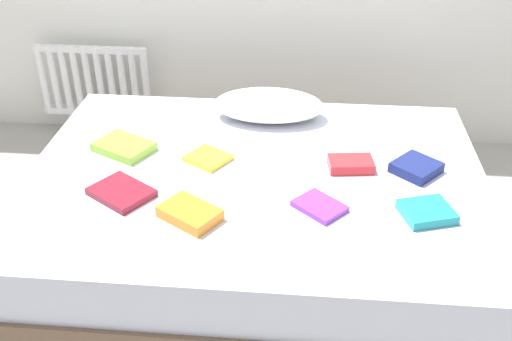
% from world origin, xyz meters
% --- Properties ---
extents(ground_plane, '(8.00, 8.00, 0.00)m').
position_xyz_m(ground_plane, '(0.00, 0.00, 0.00)').
color(ground_plane, '#9E998E').
extents(bed, '(2.00, 1.50, 0.50)m').
position_xyz_m(bed, '(0.00, 0.00, 0.25)').
color(bed, brown).
rests_on(bed, ground).
extents(radiator, '(0.71, 0.04, 0.46)m').
position_xyz_m(radiator, '(-1.12, 1.20, 0.37)').
color(radiator, white).
rests_on(radiator, ground).
extents(pillow, '(0.55, 0.30, 0.14)m').
position_xyz_m(pillow, '(0.02, 0.53, 0.57)').
color(pillow, white).
rests_on(pillow, bed).
extents(textbook_purple, '(0.23, 0.23, 0.02)m').
position_xyz_m(textbook_purple, '(0.28, -0.24, 0.51)').
color(textbook_purple, purple).
rests_on(textbook_purple, bed).
extents(textbook_navy, '(0.24, 0.24, 0.05)m').
position_xyz_m(textbook_navy, '(0.69, 0.07, 0.52)').
color(textbook_navy, navy).
rests_on(textbook_navy, bed).
extents(textbook_teal, '(0.23, 0.21, 0.04)m').
position_xyz_m(textbook_teal, '(0.68, -0.25, 0.52)').
color(textbook_teal, teal).
rests_on(textbook_teal, bed).
extents(textbook_lime, '(0.30, 0.27, 0.04)m').
position_xyz_m(textbook_lime, '(-0.61, 0.14, 0.52)').
color(textbook_lime, '#8CC638').
rests_on(textbook_lime, bed).
extents(textbook_maroon, '(0.30, 0.28, 0.03)m').
position_xyz_m(textbook_maroon, '(-0.52, -0.22, 0.51)').
color(textbook_maroon, maroon).
rests_on(textbook_maroon, bed).
extents(textbook_orange, '(0.27, 0.24, 0.05)m').
position_xyz_m(textbook_orange, '(-0.21, -0.35, 0.52)').
color(textbook_orange, orange).
rests_on(textbook_orange, bed).
extents(textbook_yellow, '(0.23, 0.22, 0.02)m').
position_xyz_m(textbook_yellow, '(-0.22, 0.08, 0.51)').
color(textbook_yellow, yellow).
rests_on(textbook_yellow, bed).
extents(textbook_red, '(0.20, 0.14, 0.04)m').
position_xyz_m(textbook_red, '(0.41, 0.07, 0.52)').
color(textbook_red, red).
rests_on(textbook_red, bed).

